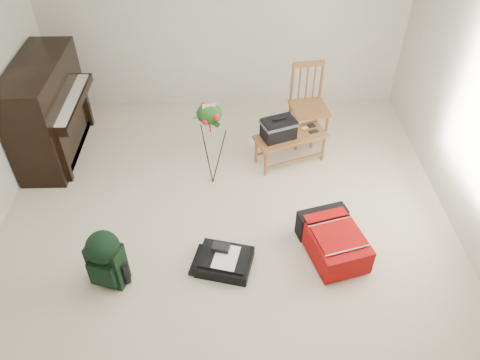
{
  "coord_description": "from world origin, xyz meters",
  "views": [
    {
      "loc": [
        0.06,
        -3.38,
        3.8
      ],
      "look_at": [
        0.16,
        0.35,
        0.52
      ],
      "focal_mm": 35.0,
      "sensor_mm": 36.0,
      "label": 1
    }
  ],
  "objects_px": {
    "dining_chair": "(309,105)",
    "flower_stand": "(211,145)",
    "bench": "(282,129)",
    "black_duffel": "(225,261)",
    "piano": "(49,112)",
    "red_suitcase": "(332,237)",
    "green_backpack": "(105,257)"
  },
  "relations": [
    {
      "from": "dining_chair",
      "to": "flower_stand",
      "type": "height_order",
      "value": "flower_stand"
    },
    {
      "from": "bench",
      "to": "flower_stand",
      "type": "bearing_deg",
      "value": -175.61
    },
    {
      "from": "black_duffel",
      "to": "flower_stand",
      "type": "distance_m",
      "value": 1.39
    },
    {
      "from": "bench",
      "to": "flower_stand",
      "type": "xyz_separation_m",
      "value": [
        -0.86,
        -0.41,
        0.07
      ]
    },
    {
      "from": "piano",
      "to": "black_duffel",
      "type": "xyz_separation_m",
      "value": [
        2.17,
        -1.98,
        -0.52
      ]
    },
    {
      "from": "piano",
      "to": "red_suitcase",
      "type": "xyz_separation_m",
      "value": [
        3.29,
        -1.77,
        -0.43
      ]
    },
    {
      "from": "bench",
      "to": "green_backpack",
      "type": "relative_size",
      "value": 1.48
    },
    {
      "from": "bench",
      "to": "red_suitcase",
      "type": "bearing_deg",
      "value": -95.86
    },
    {
      "from": "piano",
      "to": "bench",
      "type": "bearing_deg",
      "value": -5.48
    },
    {
      "from": "black_duffel",
      "to": "bench",
      "type": "bearing_deg",
      "value": 81.35
    },
    {
      "from": "red_suitcase",
      "to": "black_duffel",
      "type": "relative_size",
      "value": 1.41
    },
    {
      "from": "red_suitcase",
      "to": "green_backpack",
      "type": "distance_m",
      "value": 2.27
    },
    {
      "from": "red_suitcase",
      "to": "flower_stand",
      "type": "relative_size",
      "value": 0.76
    },
    {
      "from": "bench",
      "to": "dining_chair",
      "type": "xyz_separation_m",
      "value": [
        0.39,
        0.49,
        0.03
      ]
    },
    {
      "from": "piano",
      "to": "flower_stand",
      "type": "bearing_deg",
      "value": -18.68
    },
    {
      "from": "green_backpack",
      "to": "black_duffel",
      "type": "bearing_deg",
      "value": 25.67
    },
    {
      "from": "black_duffel",
      "to": "green_backpack",
      "type": "distance_m",
      "value": 1.16
    },
    {
      "from": "bench",
      "to": "dining_chair",
      "type": "relative_size",
      "value": 0.91
    },
    {
      "from": "black_duffel",
      "to": "green_backpack",
      "type": "relative_size",
      "value": 0.95
    },
    {
      "from": "dining_chair",
      "to": "red_suitcase",
      "type": "xyz_separation_m",
      "value": [
        0.01,
        -1.98,
        -0.34
      ]
    },
    {
      "from": "dining_chair",
      "to": "black_duffel",
      "type": "xyz_separation_m",
      "value": [
        -1.11,
        -2.19,
        -0.43
      ]
    },
    {
      "from": "red_suitcase",
      "to": "black_duffel",
      "type": "height_order",
      "value": "red_suitcase"
    },
    {
      "from": "black_duffel",
      "to": "green_backpack",
      "type": "bearing_deg",
      "value": -158.1
    },
    {
      "from": "red_suitcase",
      "to": "green_backpack",
      "type": "height_order",
      "value": "green_backpack"
    },
    {
      "from": "green_backpack",
      "to": "flower_stand",
      "type": "height_order",
      "value": "flower_stand"
    },
    {
      "from": "piano",
      "to": "bench",
      "type": "distance_m",
      "value": 2.9
    },
    {
      "from": "piano",
      "to": "black_duffel",
      "type": "relative_size",
      "value": 2.42
    },
    {
      "from": "dining_chair",
      "to": "black_duffel",
      "type": "bearing_deg",
      "value": -125.2
    },
    {
      "from": "dining_chair",
      "to": "black_duffel",
      "type": "distance_m",
      "value": 2.49
    },
    {
      "from": "bench",
      "to": "piano",
      "type": "bearing_deg",
      "value": 153.6
    },
    {
      "from": "bench",
      "to": "red_suitcase",
      "type": "relative_size",
      "value": 1.1
    },
    {
      "from": "piano",
      "to": "black_duffel",
      "type": "distance_m",
      "value": 2.98
    }
  ]
}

